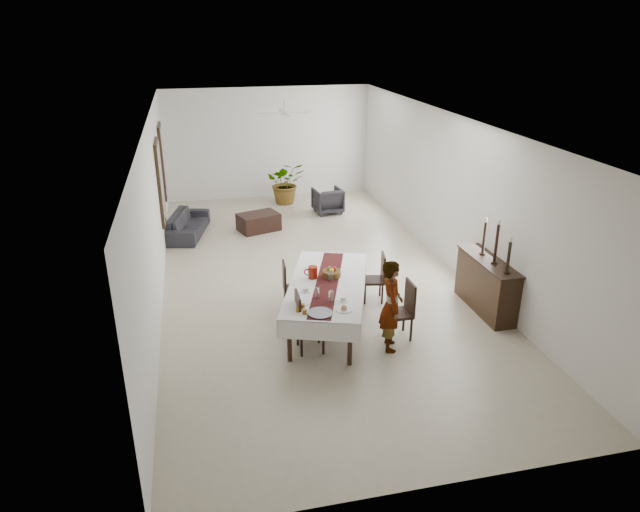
# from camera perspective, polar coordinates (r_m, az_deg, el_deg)

# --- Properties ---
(floor) EXTENTS (6.00, 12.00, 0.00)m
(floor) POSITION_cam_1_polar(r_m,az_deg,el_deg) (11.89, -0.85, -1.98)
(floor) COLOR #C1B599
(floor) RESTS_ON ground
(ceiling) EXTENTS (6.00, 12.00, 0.02)m
(ceiling) POSITION_cam_1_polar(r_m,az_deg,el_deg) (10.96, -0.94, 13.43)
(ceiling) COLOR white
(ceiling) RESTS_ON wall_back
(wall_back) EXTENTS (6.00, 0.02, 3.20)m
(wall_back) POSITION_cam_1_polar(r_m,az_deg,el_deg) (17.07, -5.19, 11.17)
(wall_back) COLOR silver
(wall_back) RESTS_ON floor
(wall_front) EXTENTS (6.00, 0.02, 3.20)m
(wall_front) POSITION_cam_1_polar(r_m,az_deg,el_deg) (6.10, 11.21, -11.07)
(wall_front) COLOR silver
(wall_front) RESTS_ON floor
(wall_left) EXTENTS (0.02, 12.00, 3.20)m
(wall_left) POSITION_cam_1_polar(r_m,az_deg,el_deg) (11.13, -16.22, 4.18)
(wall_left) COLOR silver
(wall_left) RESTS_ON floor
(wall_right) EXTENTS (0.02, 12.00, 3.20)m
(wall_right) POSITION_cam_1_polar(r_m,az_deg,el_deg) (12.28, 13.02, 6.19)
(wall_right) COLOR silver
(wall_right) RESTS_ON floor
(dining_table_top) EXTENTS (1.84, 2.76, 0.05)m
(dining_table_top) POSITION_cam_1_polar(r_m,az_deg,el_deg) (9.70, 0.72, -2.88)
(dining_table_top) COLOR black
(dining_table_top) RESTS_ON table_leg_fl
(table_leg_fl) EXTENTS (0.09, 0.09, 0.74)m
(table_leg_fl) POSITION_cam_1_polar(r_m,az_deg,el_deg) (8.88, -3.08, -8.40)
(table_leg_fl) COLOR black
(table_leg_fl) RESTS_ON floor
(table_leg_fr) EXTENTS (0.09, 0.09, 0.74)m
(table_leg_fr) POSITION_cam_1_polar(r_m,az_deg,el_deg) (8.79, 3.01, -8.74)
(table_leg_fr) COLOR black
(table_leg_fr) RESTS_ON floor
(table_leg_bl) EXTENTS (0.09, 0.09, 0.74)m
(table_leg_bl) POSITION_cam_1_polar(r_m,az_deg,el_deg) (11.01, -1.11, -1.96)
(table_leg_bl) COLOR black
(table_leg_bl) RESTS_ON floor
(table_leg_br) EXTENTS (0.09, 0.09, 0.74)m
(table_leg_br) POSITION_cam_1_polar(r_m,az_deg,el_deg) (10.94, 3.76, -2.17)
(table_leg_br) COLOR black
(table_leg_br) RESTS_ON floor
(tablecloth_top) EXTENTS (2.08, 3.00, 0.01)m
(tablecloth_top) POSITION_cam_1_polar(r_m,az_deg,el_deg) (9.69, 0.72, -2.71)
(tablecloth_top) COLOR white
(tablecloth_top) RESTS_ON dining_table_top
(tablecloth_drape_left) EXTENTS (0.90, 2.59, 0.32)m
(tablecloth_drape_left) POSITION_cam_1_polar(r_m,az_deg,el_deg) (9.82, -2.90, -3.36)
(tablecloth_drape_left) COLOR white
(tablecloth_drape_left) RESTS_ON dining_table_top
(tablecloth_drape_right) EXTENTS (0.90, 2.59, 0.32)m
(tablecloth_drape_right) POSITION_cam_1_polar(r_m,az_deg,el_deg) (9.72, 4.37, -3.69)
(tablecloth_drape_right) COLOR white
(tablecloth_drape_right) RESTS_ON dining_table_top
(tablecloth_drape_near) EXTENTS (1.19, 0.42, 0.32)m
(tablecloth_drape_near) POSITION_cam_1_polar(r_m,az_deg,el_deg) (8.55, -0.17, -7.52)
(tablecloth_drape_near) COLOR white
(tablecloth_drape_near) RESTS_ON dining_table_top
(tablecloth_drape_far) EXTENTS (1.19, 0.42, 0.32)m
(tablecloth_drape_far) POSITION_cam_1_polar(r_m,az_deg,el_deg) (10.99, 1.39, -0.42)
(tablecloth_drape_far) COLOR silver
(tablecloth_drape_far) RESTS_ON dining_table_top
(table_runner) EXTENTS (1.22, 2.63, 0.00)m
(table_runner) POSITION_cam_1_polar(r_m,az_deg,el_deg) (9.68, 0.72, -2.67)
(table_runner) COLOR #521717
(table_runner) RESTS_ON tablecloth_top
(red_pitcher) EXTENTS (0.20, 0.20, 0.21)m
(red_pitcher) POSITION_cam_1_polar(r_m,az_deg,el_deg) (9.81, -0.73, -1.65)
(red_pitcher) COLOR maroon
(red_pitcher) RESTS_ON tablecloth_top
(pitcher_handle) EXTENTS (0.13, 0.06, 0.13)m
(pitcher_handle) POSITION_cam_1_polar(r_m,az_deg,el_deg) (9.82, -1.26, -1.63)
(pitcher_handle) COLOR maroon
(pitcher_handle) RESTS_ON red_pitcher
(wine_glass_near) EXTENTS (0.07, 0.07, 0.18)m
(wine_glass_near) POSITION_cam_1_polar(r_m,az_deg,el_deg) (9.01, 1.11, -4.05)
(wine_glass_near) COLOR white
(wine_glass_near) RESTS_ON tablecloth_top
(wine_glass_mid) EXTENTS (0.07, 0.07, 0.18)m
(wine_glass_mid) POSITION_cam_1_polar(r_m,az_deg,el_deg) (9.13, -0.29, -3.69)
(wine_glass_mid) COLOR white
(wine_glass_mid) RESTS_ON tablecloth_top
(wine_glass_far) EXTENTS (0.07, 0.07, 0.18)m
(wine_glass_far) POSITION_cam_1_polar(r_m,az_deg,el_deg) (9.69, 1.07, -2.08)
(wine_glass_far) COLOR white
(wine_glass_far) RESTS_ON tablecloth_top
(teacup_right) EXTENTS (0.10, 0.10, 0.06)m
(teacup_right) POSITION_cam_1_polar(r_m,az_deg,el_deg) (9.08, 2.34, -4.29)
(teacup_right) COLOR white
(teacup_right) RESTS_ON saucer_right
(saucer_right) EXTENTS (0.16, 0.16, 0.01)m
(saucer_right) POSITION_cam_1_polar(r_m,az_deg,el_deg) (9.09, 2.34, -4.43)
(saucer_right) COLOR white
(saucer_right) RESTS_ON tablecloth_top
(teacup_left) EXTENTS (0.10, 0.10, 0.06)m
(teacup_left) POSITION_cam_1_polar(r_m,az_deg,el_deg) (9.37, -1.44, -3.37)
(teacup_left) COLOR white
(teacup_left) RESTS_ON saucer_left
(saucer_left) EXTENTS (0.16, 0.16, 0.01)m
(saucer_left) POSITION_cam_1_polar(r_m,az_deg,el_deg) (9.38, -1.44, -3.51)
(saucer_left) COLOR white
(saucer_left) RESTS_ON tablecloth_top
(plate_near_right) EXTENTS (0.25, 0.25, 0.02)m
(plate_near_right) POSITION_cam_1_polar(r_m,az_deg,el_deg) (8.80, 2.41, -5.37)
(plate_near_right) COLOR silver
(plate_near_right) RESTS_ON tablecloth_top
(bread_near_right) EXTENTS (0.10, 0.10, 0.10)m
(bread_near_right) POSITION_cam_1_polar(r_m,az_deg,el_deg) (8.79, 2.41, -5.20)
(bread_near_right) COLOR tan
(bread_near_right) RESTS_ON plate_near_right
(plate_near_left) EXTENTS (0.25, 0.25, 0.02)m
(plate_near_left) POSITION_cam_1_polar(r_m,az_deg,el_deg) (9.00, -1.79, -4.68)
(plate_near_left) COLOR white
(plate_near_left) RESTS_ON tablecloth_top
(plate_far_left) EXTENTS (0.25, 0.25, 0.02)m
(plate_far_left) POSITION_cam_1_polar(r_m,az_deg,el_deg) (10.24, -0.86, -1.17)
(plate_far_left) COLOR white
(plate_far_left) RESTS_ON tablecloth_top
(serving_tray) EXTENTS (0.38, 0.38, 0.02)m
(serving_tray) POSITION_cam_1_polar(r_m,az_deg,el_deg) (8.69, 0.01, -5.73)
(serving_tray) COLOR #424348
(serving_tray) RESTS_ON tablecloth_top
(jam_jar_a) EXTENTS (0.07, 0.07, 0.08)m
(jam_jar_a) POSITION_cam_1_polar(r_m,az_deg,el_deg) (8.67, -1.55, -5.58)
(jam_jar_a) COLOR brown
(jam_jar_a) RESTS_ON tablecloth_top
(jam_jar_b) EXTENTS (0.07, 0.07, 0.08)m
(jam_jar_b) POSITION_cam_1_polar(r_m,az_deg,el_deg) (8.74, -2.19, -5.34)
(jam_jar_b) COLOR #835913
(jam_jar_b) RESTS_ON tablecloth_top
(jam_jar_c) EXTENTS (0.07, 0.07, 0.08)m
(jam_jar_c) POSITION_cam_1_polar(r_m,az_deg,el_deg) (8.83, -1.75, -5.04)
(jam_jar_c) COLOR #936415
(jam_jar_c) RESTS_ON tablecloth_top
(fruit_basket) EXTENTS (0.32, 0.32, 0.11)m
(fruit_basket) POSITION_cam_1_polar(r_m,az_deg,el_deg) (9.90, 1.17, -1.76)
(fruit_basket) COLOR brown
(fruit_basket) RESTS_ON tablecloth_top
(fruit_red) EXTENTS (0.10, 0.10, 0.10)m
(fruit_red) POSITION_cam_1_polar(r_m,az_deg,el_deg) (9.88, 1.37, -1.30)
(fruit_red) COLOR #9E0F13
(fruit_red) RESTS_ON fruit_basket
(fruit_green) EXTENTS (0.08, 0.08, 0.08)m
(fruit_green) POSITION_cam_1_polar(r_m,az_deg,el_deg) (9.90, 0.95, -1.26)
(fruit_green) COLOR olive
(fruit_green) RESTS_ON fruit_basket
(fruit_yellow) EXTENTS (0.09, 0.09, 0.09)m
(fruit_yellow) POSITION_cam_1_polar(r_m,az_deg,el_deg) (9.82, 1.15, -1.47)
(fruit_yellow) COLOR gold
(fruit_yellow) RESTS_ON fruit_basket
(chair_right_near_seat) EXTENTS (0.42, 0.42, 0.05)m
(chair_right_near_seat) POSITION_cam_1_polar(r_m,az_deg,el_deg) (9.56, 7.84, -5.73)
(chair_right_near_seat) COLOR black
(chair_right_near_seat) RESTS_ON chair_right_near_leg_fl
(chair_right_near_leg_fl) EXTENTS (0.04, 0.04, 0.42)m
(chair_right_near_leg_fl) POSITION_cam_1_polar(r_m,az_deg,el_deg) (9.59, 9.10, -7.30)
(chair_right_near_leg_fl) COLOR black
(chair_right_near_leg_fl) RESTS_ON floor
(chair_right_near_leg_fr) EXTENTS (0.04, 0.04, 0.42)m
(chair_right_near_leg_fr) POSITION_cam_1_polar(r_m,az_deg,el_deg) (9.87, 8.36, -6.34)
(chair_right_near_leg_fr) COLOR black
(chair_right_near_leg_fr) RESTS_ON floor
(chair_right_near_leg_bl) EXTENTS (0.04, 0.04, 0.42)m
(chair_right_near_leg_bl) POSITION_cam_1_polar(r_m,az_deg,el_deg) (9.48, 7.15, -7.57)
(chair_right_near_leg_bl) COLOR black
(chair_right_near_leg_bl) RESTS_ON floor
(chair_right_near_leg_br) EXTENTS (0.04, 0.04, 0.42)m
(chair_right_near_leg_br) POSITION_cam_1_polar(r_m,az_deg,el_deg) (9.76, 6.47, -6.59)
(chair_right_near_leg_br) COLOR black
(chair_right_near_leg_br) RESTS_ON floor
(chair_right_near_back) EXTENTS (0.04, 0.42, 0.54)m
(chair_right_near_back) POSITION_cam_1_polar(r_m,az_deg,el_deg) (9.49, 9.02, -4.06)
(chair_right_near_back) COLOR black
(chair_right_near_back) RESTS_ON chair_right_near_seat
(chair_right_far_seat) EXTENTS (0.47, 0.47, 0.04)m
(chair_right_far_seat) POSITION_cam_1_polar(r_m,az_deg,el_deg) (10.75, 5.33, -2.43)
(chair_right_far_seat) COLOR black
(chair_right_far_seat) RESTS_ON chair_right_far_leg_fl
(chair_right_far_leg_fl) EXTENTS (0.05, 0.05, 0.39)m
(chair_right_far_leg_fl) POSITION_cam_1_polar(r_m,az_deg,el_deg) (10.72, 6.24, -3.84)
(chair_right_far_leg_fl) COLOR black
(chair_right_far_leg_fl) RESTS_ON floor
(chair_right_far_leg_fr) EXTENTS (0.05, 0.05, 0.39)m
(chair_right_far_leg_fr) POSITION_cam_1_polar(r_m,az_deg,el_deg) (11.01, 6.03, -3.09)
(chair_right_far_leg_fr) COLOR black
(chair_right_far_leg_fr) RESTS_ON floor
(chair_right_far_leg_bl) EXTENTS (0.05, 0.05, 0.39)m
(chair_right_far_leg_bl) POSITION_cam_1_polar(r_m,az_deg,el_deg) (10.68, 4.52, -3.87)
(chair_right_far_leg_bl) COLOR black
(chair_right_far_leg_bl) RESTS_ON floor
(chair_right_far_leg_br) EXTENTS (0.05, 0.05, 0.39)m
(chair_right_far_leg_br) POSITION_cam_1_polar(r_m,az_deg,el_deg) (10.97, 4.35, -3.12)
(chair_right_far_leg_br) COLOR black
(chair_right_far_leg_br) RESTS_ON floor
(chair_right_far_back) EXTENTS (0.11, 0.39, 0.50)m
(chair_right_far_back) POSITION_cam_1_polar(r_m,az_deg,el_deg) (10.66, 6.34, -1.10)
(chair_right_far_back) COLOR black
(chair_right_far_back) RESTS_ON chair_right_far_seat
(chair_left_near_seat) EXTENTS (0.44, 0.44, 0.05)m
(chair_left_near_seat) POSITION_cam_1_polar(r_m,az_deg,el_deg) (9.12, -0.98, -6.92)
(chair_left_near_seat) COLOR black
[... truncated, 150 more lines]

